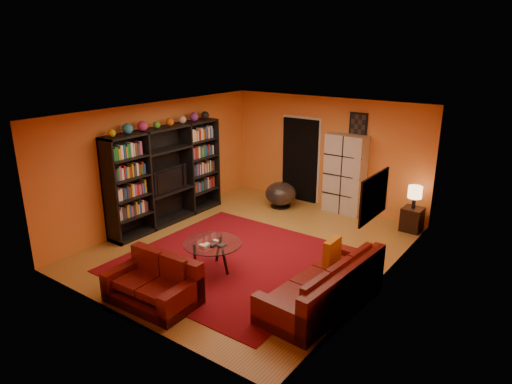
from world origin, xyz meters
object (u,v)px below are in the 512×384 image
Objects in this scene: entertainment_unit at (167,176)px; table_lamp at (415,193)px; storage_cabinet at (345,174)px; bowl_chair at (281,194)px; loveseat at (156,283)px; coffee_table at (213,246)px; tv at (167,179)px; side_table at (412,219)px; sofa at (328,287)px.

entertainment_unit is 6.32× the size of table_lamp.
storage_cabinet is 1.59m from bowl_chair.
loveseat is at bearing -94.81° from storage_cabinet.
tv is at bearing 153.44° from coffee_table.
side_table is at bearing 180.00° from table_lamp.
storage_cabinet is (2.86, 2.80, -0.14)m from entertainment_unit.
storage_cabinet is 2.45× the size of bowl_chair.
coffee_table is 2.01× the size of side_table.
storage_cabinet is 1.80m from side_table.
entertainment_unit is 1.29× the size of sofa.
storage_cabinet is (-1.55, 3.79, 0.63)m from sofa.
table_lamp is at bearing -26.81° from loveseat.
entertainment_unit reaches higher than loveseat.
sofa is at bearing -91.77° from side_table.
table_lamp is at bearing 59.44° from coffee_table.
bowl_chair is at bearing -172.79° from side_table.
loveseat is 1.41× the size of coffee_table.
table_lamp is at bearing -59.35° from tv.
entertainment_unit is 5.28m from side_table.
entertainment_unit reaches higher than side_table.
entertainment_unit is at bearing 49.04° from tv.
sofa is 4.15m from storage_cabinet.
loveseat reaches higher than bowl_chair.
sofa is 3.64m from table_lamp.
sofa is (4.36, -0.95, -0.71)m from tv.
entertainment_unit is 4.02× the size of bowl_chair.
storage_cabinet reaches higher than loveseat.
table_lamp reaches higher than bowl_chair.
storage_cabinet is at bearing -44.67° from tv.
side_table is 1.05× the size of table_lamp.
coffee_table is at bearing -4.93° from loveseat.
bowl_chair is at bearing 103.30° from coffee_table.
sofa is 3.60m from side_table.
coffee_table is (2.30, -1.17, -0.59)m from entertainment_unit.
loveseat reaches higher than side_table.
tv reaches higher than sofa.
tv is (0.05, -0.04, -0.06)m from entertainment_unit.
storage_cabinet is 3.65× the size of side_table.
tv is at bearing -132.70° from storage_cabinet.
bowl_chair is 3.10m from table_lamp.
side_table is at bearing -4.59° from storage_cabinet.
storage_cabinet is 3.85× the size of table_lamp.
entertainment_unit reaches higher than storage_cabinet.
sofa is at bearing -47.78° from bowl_chair.
coffee_table is 1.35× the size of bowl_chair.
entertainment_unit is 2.78m from bowl_chair.
bowl_chair is at bearing -172.79° from table_lamp.
storage_cabinet is at bearing 173.44° from side_table.
table_lamp is (4.48, 2.65, -0.16)m from tv.
entertainment_unit is at bearing 153.07° from coffee_table.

